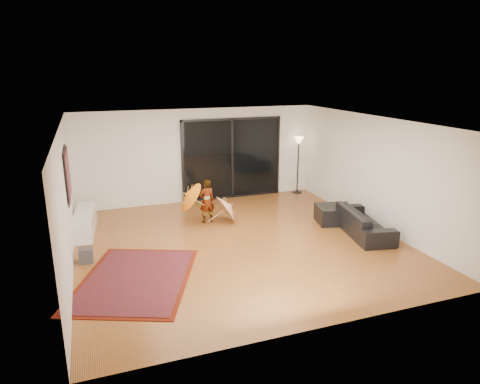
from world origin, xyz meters
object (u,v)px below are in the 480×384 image
sofa (363,222)px  ottoman (332,214)px  media_console (85,222)px  child (207,201)px

sofa → ottoman: sofa is taller
media_console → sofa: 6.63m
child → media_console: bearing=-17.7°
media_console → sofa: bearing=-15.6°
sofa → child: 3.84m
sofa → ottoman: 0.94m
child → sofa: bearing=137.7°
media_console → child: size_ratio=1.57×
ottoman → child: 3.20m
media_console → sofa: sofa is taller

